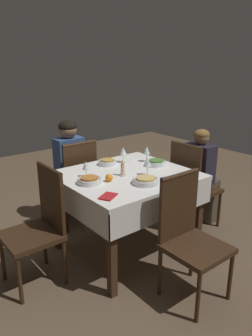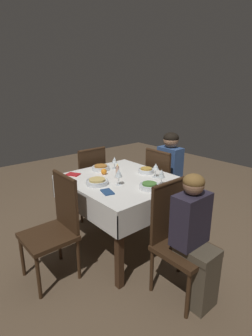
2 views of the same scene
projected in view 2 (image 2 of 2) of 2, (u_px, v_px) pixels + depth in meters
ground_plane at (122, 243)px, 2.96m from camera, size 8.00×8.00×0.00m
dining_table at (122, 188)px, 2.76m from camera, size 1.14×1.03×0.78m
chair_north at (163, 183)px, 3.35m from camera, size 0.43×0.43×0.97m
chair_east at (178, 235)px, 2.17m from camera, size 0.43×0.43×0.97m
chair_west at (88, 180)px, 3.46m from camera, size 0.43×0.43×0.97m
chair_south at (55, 224)px, 2.35m from camera, size 0.43×0.43×0.97m
person_adult_denim at (172, 170)px, 3.41m from camera, size 0.30×0.34×1.16m
person_child_dark at (196, 236)px, 2.02m from camera, size 0.33×0.30×1.08m
bowl_north at (146, 170)px, 2.91m from camera, size 0.17×0.17×0.06m
wine_glass_north at (156, 167)px, 2.74m from camera, size 0.07×0.07×0.15m
bowl_east at (149, 186)px, 2.46m from camera, size 0.19×0.19×0.06m
wine_glass_east at (162, 174)px, 2.52m from camera, size 0.07×0.07×0.16m
bowl_west at (101, 168)px, 3.01m from camera, size 0.20×0.20×0.06m
wine_glass_west at (114, 160)px, 3.04m from camera, size 0.07×0.07×0.14m
bowl_south at (97, 182)px, 2.57m from camera, size 0.22×0.22×0.06m
wine_glass_south at (119, 173)px, 2.52m from camera, size 0.07×0.07×0.16m
candle_centerpiece at (117, 173)px, 2.75m from camera, size 0.06×0.06×0.15m
orange_fruit at (104, 171)px, 2.86m from camera, size 0.06×0.06×0.06m
napkin_red_folded at (73, 174)px, 2.85m from camera, size 0.17×0.15×0.01m
napkin_spare_side at (107, 192)px, 2.37m from camera, size 0.16×0.12×0.01m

